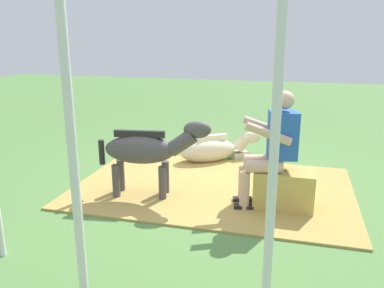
# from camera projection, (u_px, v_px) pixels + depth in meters

# --- Properties ---
(ground_plane) EXTENTS (24.00, 24.00, 0.00)m
(ground_plane) POSITION_uv_depth(u_px,v_px,m) (208.00, 185.00, 5.19)
(ground_plane) COLOR #568442
(hay_patch) EXTENTS (3.44, 2.30, 0.02)m
(hay_patch) POSITION_uv_depth(u_px,v_px,m) (213.00, 187.00, 5.08)
(hay_patch) COLOR tan
(hay_patch) RESTS_ON ground
(hay_bale) EXTENTS (0.65, 0.42, 0.45)m
(hay_bale) POSITION_uv_depth(u_px,v_px,m) (284.00, 189.00, 4.45)
(hay_bale) COLOR tan
(hay_bale) RESTS_ON ground
(person_seated) EXTENTS (0.71, 0.51, 1.33)m
(person_seated) POSITION_uv_depth(u_px,v_px,m) (272.00, 145.00, 4.33)
(person_seated) COLOR #D8AD8C
(person_seated) RESTS_ON ground
(pony_standing) EXTENTS (1.34, 0.44, 0.95)m
(pony_standing) POSITION_uv_depth(u_px,v_px,m) (147.00, 150.00, 4.66)
(pony_standing) COLOR #4C4747
(pony_standing) RESTS_ON ground
(pony_lying) EXTENTS (1.26, 0.97, 0.42)m
(pony_lying) POSITION_uv_depth(u_px,v_px,m) (214.00, 149.00, 6.10)
(pony_lying) COLOR beige
(pony_lying) RESTS_ON ground
(tent_pole_left) EXTENTS (0.06, 0.06, 2.30)m
(tent_pole_left) POSITION_uv_depth(u_px,v_px,m) (273.00, 163.00, 2.41)
(tent_pole_left) COLOR silver
(tent_pole_left) RESTS_ON ground
(tent_pole_mid) EXTENTS (0.06, 0.06, 2.30)m
(tent_pole_mid) POSITION_uv_depth(u_px,v_px,m) (73.00, 161.00, 2.44)
(tent_pole_mid) COLOR silver
(tent_pole_mid) RESTS_ON ground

